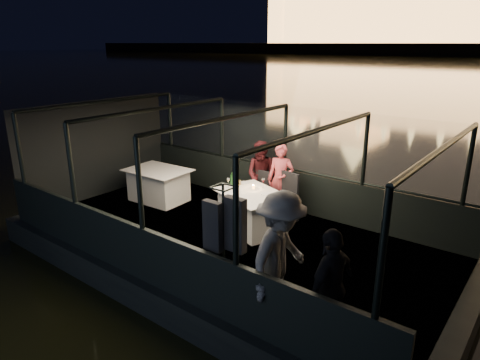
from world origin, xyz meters
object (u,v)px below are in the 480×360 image
Objects in this scene: coat_stand at (224,248)px; passenger_dark at (331,279)px; person_woman_coral at (280,181)px; dining_table_aft at (159,185)px; person_man_maroon at (262,176)px; chair_port_left at (259,193)px; wine_bottle at (232,179)px; passenger_stripe at (280,261)px; dining_table_central at (252,211)px; chair_port_right at (284,200)px.

coat_stand is 1.21× the size of passenger_dark.
coat_stand reaches higher than person_woman_coral.
dining_table_aft is 2.48m from person_man_maroon.
coat_stand is (1.65, -3.16, 0.45)m from chair_port_left.
person_woman_coral is 1.12m from wine_bottle.
wine_bottle is (-0.08, -0.97, 0.17)m from person_man_maroon.
passenger_stripe is (0.77, 0.22, -0.05)m from coat_stand.
wine_bottle is (-0.60, 0.10, 0.53)m from dining_table_central.
dining_table_aft is 2.92m from person_woman_coral.
coat_stand is 1.18× the size of person_woman_coral.
passenger_dark is 3.97m from wine_bottle.
passenger_stripe reaches higher than dining_table_central.
passenger_dark is (2.45, -2.85, 0.40)m from chair_port_right.
passenger_stripe is (1.98, -2.10, 0.47)m from dining_table_central.
chair_port_left is 3.59m from coat_stand.
wine_bottle is (-0.85, -0.65, 0.47)m from chair_port_right.
chair_port_left is 0.90× the size of chair_port_right.
chair_port_left is at bearing -175.25° from chair_port_right.
chair_port_right is at bearing -133.07° from passenger_dark.
passenger_stripe is (1.73, -2.86, 0.40)m from chair_port_right.
passenger_stripe is at bearing -23.98° from dining_table_aft.
chair_port_left is 0.88m from wine_bottle.
dining_table_aft is (-2.72, -0.01, 0.00)m from dining_table_central.
coat_stand is (1.22, -2.33, 0.51)m from dining_table_central.
dining_table_aft is 5.00× the size of wine_bottle.
passenger_dark reaches higher than chair_port_right.
person_man_maroon is (-1.74, 3.40, -0.15)m from coat_stand.
coat_stand is 1.51m from passenger_dark.
passenger_dark is at bearing 9.08° from coat_stand.
passenger_dark is at bearing -66.63° from person_woman_coral.
dining_table_central is 0.94× the size of person_man_maroon.
chair_port_left is at bearing 76.57° from wine_bottle.
person_woman_coral is (-1.24, 3.38, -0.15)m from coat_stand.
person_woman_coral is at bearing 144.44° from chair_port_right.
chair_port_right is 0.65× the size of person_man_maroon.
dining_table_central is at bearing -97.86° from chair_port_right.
person_man_maroon is at bearing 115.75° from dining_table_central.
dining_table_aft is 2.19m from wine_bottle.
wine_bottle is at bearing 3.12° from dining_table_aft.
person_woman_coral is at bearing 29.50° from chair_port_left.
person_man_maroon is at bearing -128.27° from passenger_dark.
passenger_stripe is 6.31× the size of wine_bottle.
passenger_stripe is at bearing -82.78° from passenger_dark.
wine_bottle is (2.12, 0.12, 0.53)m from dining_table_aft.
person_man_maroon reaches higher than chair_port_right.
chair_port_right is (0.68, -0.07, 0.00)m from chair_port_left.
coat_stand is 3.60m from person_woman_coral.
person_man_maroon is (-0.49, 0.03, 0.00)m from person_woman_coral.
coat_stand is at bearing -61.93° from chair_port_right.
passenger_dark is at bearing -93.25° from passenger_stripe.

